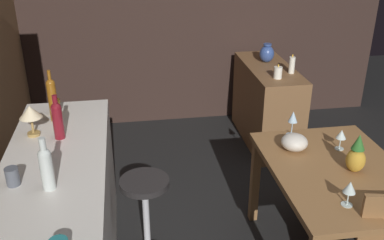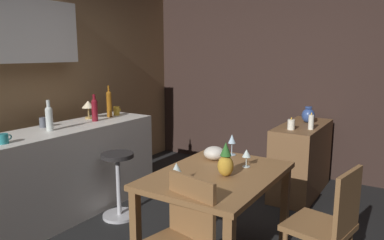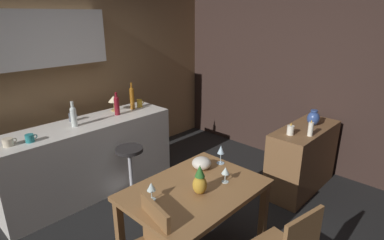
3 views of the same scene
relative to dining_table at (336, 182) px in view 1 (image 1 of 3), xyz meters
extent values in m
cube|color=#33231E|center=(2.54, 0.59, 0.66)|extent=(0.10, 4.40, 2.60)
cube|color=olive|center=(0.00, 0.00, 0.08)|extent=(1.16, 0.83, 0.04)
cube|color=olive|center=(0.53, 0.36, -0.29)|extent=(0.06, 0.06, 0.70)
cube|color=olive|center=(0.53, -0.36, -0.29)|extent=(0.06, 0.06, 0.70)
cube|color=silver|center=(-0.05, 1.73, -0.19)|extent=(2.10, 0.60, 0.90)
cube|color=brown|center=(1.81, -0.14, -0.23)|extent=(1.10, 0.44, 0.82)
cylinder|color=#262323|center=(0.19, 1.21, 0.00)|extent=(0.32, 0.32, 0.04)
cylinder|color=silver|center=(0.19, 1.21, -0.32)|extent=(0.04, 0.04, 0.62)
cylinder|color=silver|center=(-0.36, 0.13, 0.10)|extent=(0.06, 0.06, 0.00)
cylinder|color=silver|center=(-0.36, 0.13, 0.14)|extent=(0.01, 0.01, 0.08)
cone|color=silver|center=(-0.36, 0.13, 0.21)|extent=(0.07, 0.07, 0.07)
cylinder|color=silver|center=(0.25, -0.12, 0.10)|extent=(0.06, 0.06, 0.00)
cylinder|color=silver|center=(0.25, -0.12, 0.14)|extent=(0.01, 0.01, 0.08)
cone|color=silver|center=(0.25, -0.12, 0.21)|extent=(0.07, 0.07, 0.06)
cylinder|color=silver|center=(0.50, 0.13, 0.10)|extent=(0.08, 0.08, 0.00)
cylinder|color=silver|center=(0.50, 0.13, 0.15)|extent=(0.01, 0.01, 0.10)
cone|color=silver|center=(0.50, 0.13, 0.24)|extent=(0.07, 0.07, 0.08)
ellipsoid|color=gold|center=(-0.03, -0.08, 0.17)|extent=(0.12, 0.12, 0.16)
cone|color=#2D6B28|center=(-0.03, -0.08, 0.30)|extent=(0.08, 0.08, 0.10)
ellipsoid|color=beige|center=(0.29, 0.19, 0.15)|extent=(0.18, 0.18, 0.11)
cylinder|color=#8C5114|center=(0.68, 1.79, 0.39)|extent=(0.06, 0.06, 0.27)
sphere|color=#8C5114|center=(0.68, 1.79, 0.53)|extent=(0.06, 0.06, 0.06)
cylinder|color=#8C5114|center=(0.68, 1.79, 0.58)|extent=(0.02, 0.02, 0.08)
cylinder|color=silver|center=(-0.18, 1.72, 0.36)|extent=(0.07, 0.07, 0.20)
sphere|color=silver|center=(-0.18, 1.72, 0.46)|extent=(0.07, 0.07, 0.07)
cylinder|color=silver|center=(-0.18, 1.72, 0.51)|extent=(0.03, 0.03, 0.07)
cylinder|color=maroon|center=(0.40, 1.73, 0.36)|extent=(0.07, 0.07, 0.21)
sphere|color=maroon|center=(0.40, 1.73, 0.47)|extent=(0.07, 0.07, 0.07)
cylinder|color=maroon|center=(0.40, 1.73, 0.52)|extent=(0.03, 0.03, 0.06)
cylinder|color=gold|center=(0.80, 1.80, 0.31)|extent=(0.07, 0.07, 0.10)
torus|color=gold|center=(0.85, 1.80, 0.31)|extent=(0.05, 0.01, 0.05)
cylinder|color=#515660|center=(-0.12, 1.91, 0.31)|extent=(0.07, 0.07, 0.10)
torus|color=#515660|center=(-0.07, 1.91, 0.31)|extent=(0.05, 0.01, 0.05)
torus|color=teal|center=(-0.65, 1.61, 0.30)|extent=(0.05, 0.01, 0.05)
cylinder|color=#A58447|center=(0.46, 1.90, 0.27)|extent=(0.08, 0.08, 0.02)
cylinder|color=#A58447|center=(0.46, 1.90, 0.33)|extent=(0.02, 0.02, 0.11)
cone|color=beige|center=(0.46, 1.90, 0.42)|extent=(0.14, 0.14, 0.08)
cylinder|color=white|center=(1.47, -0.10, 0.23)|extent=(0.08, 0.08, 0.11)
ellipsoid|color=yellow|center=(1.47, -0.10, 0.30)|extent=(0.01, 0.01, 0.03)
cylinder|color=white|center=(1.59, -0.28, 0.26)|extent=(0.06, 0.06, 0.16)
ellipsoid|color=yellow|center=(1.59, -0.28, 0.35)|extent=(0.01, 0.01, 0.03)
ellipsoid|color=#334C8C|center=(1.96, -0.15, 0.26)|extent=(0.15, 0.15, 0.17)
cylinder|color=#334C8C|center=(1.96, -0.15, 0.36)|extent=(0.08, 0.08, 0.02)
camera|label=1|loc=(-2.20, 1.29, 1.55)|focal=41.10mm
camera|label=2|loc=(-2.31, -1.23, 0.99)|focal=33.90mm
camera|label=3|loc=(-1.64, -1.53, 1.48)|focal=28.74mm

